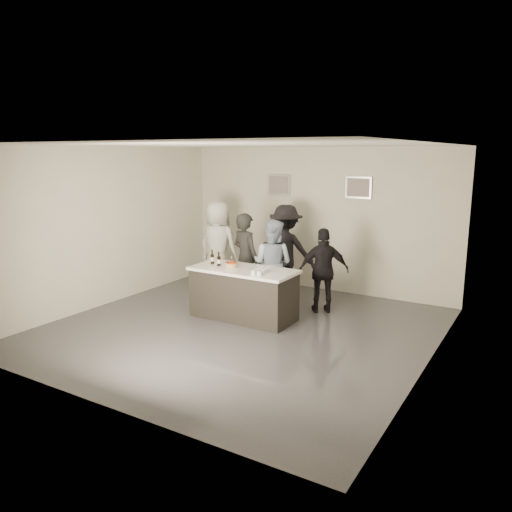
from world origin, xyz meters
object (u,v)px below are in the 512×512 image
person_guest_left (218,246)px  person_guest_right (324,271)px  person_guest_back (286,250)px  beer_bottle_a (212,257)px  person_main_black (246,258)px  person_main_blue (272,264)px  bar_counter (244,293)px  cake (231,265)px  beer_bottle_b (219,259)px

person_guest_left → person_guest_right: person_guest_left is taller
person_guest_back → beer_bottle_a: bearing=58.7°
person_main_black → person_guest_back: (0.41, 0.87, 0.05)m
person_guest_back → person_main_blue: bearing=90.4°
bar_counter → cake: size_ratio=8.46×
bar_counter → person_main_blue: 0.94m
beer_bottle_a → person_guest_back: 1.79m
cake → person_guest_right: 1.69m
person_guest_left → person_guest_back: size_ratio=1.02×
cake → person_guest_left: 1.82m
beer_bottle_b → person_guest_right: bearing=35.5°
cake → person_guest_back: bearing=84.1°
bar_counter → person_guest_back: size_ratio=1.00×
bar_counter → beer_bottle_b: size_ratio=7.15×
bar_counter → person_guest_back: person_guest_back is taller
person_main_black → beer_bottle_a: bearing=93.5°
person_main_blue → person_guest_back: 0.88m
person_guest_right → bar_counter: bearing=12.7°
person_main_black → person_guest_left: bearing=-7.8°
person_guest_back → person_guest_left: bearing=4.4°
bar_counter → person_guest_left: 2.05m
beer_bottle_b → person_main_blue: bearing=57.1°
person_main_blue → cake: bearing=64.9°
bar_counter → beer_bottle_a: size_ratio=7.15×
beer_bottle_a → person_main_black: (0.21, 0.80, -0.15)m
person_guest_right → person_main_blue: bearing=-20.3°
bar_counter → person_guest_left: (-1.48, 1.33, 0.50)m
person_main_blue → person_guest_back: person_guest_back is taller
person_main_black → person_main_blue: size_ratio=1.05×
bar_counter → person_guest_right: bearing=44.7°
bar_counter → cake: (-0.25, -0.01, 0.49)m
person_guest_left → person_guest_back: 1.46m
person_main_black → person_guest_right: (1.54, 0.21, -0.10)m
cake → person_main_blue: 0.94m
beer_bottle_b → person_main_black: (0.00, 0.89, -0.15)m
bar_counter → beer_bottle_a: (-0.69, 0.04, 0.58)m
bar_counter → person_main_blue: person_main_blue is taller
person_main_blue → beer_bottle_b: bearing=53.9°
cake → person_guest_right: size_ratio=0.14×
cake → person_main_blue: person_main_blue is taller
person_guest_left → beer_bottle_b: bearing=128.1°
bar_counter → person_main_black: size_ratio=1.06×
person_main_black → person_guest_left: 1.11m
person_guest_right → person_main_black: bearing=-24.0°
cake → beer_bottle_b: (-0.24, -0.04, 0.09)m
person_main_black → person_main_blue: person_main_black is taller
person_main_black → person_guest_right: person_main_black is taller
bar_counter → beer_bottle_b: (-0.48, -0.05, 0.58)m
beer_bottle_a → person_main_blue: (0.80, 0.81, -0.19)m
cake → person_main_black: 0.88m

